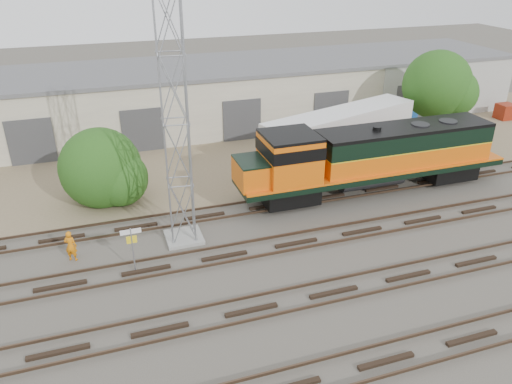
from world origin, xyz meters
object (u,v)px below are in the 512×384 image
object	(u,v)px
semi_trailer	(343,130)
locomotive	(369,157)
signal_tower	(176,126)
worker	(71,246)

from	to	relation	value
semi_trailer	locomotive	bearing A→B (deg)	-116.66
signal_tower	semi_trailer	bearing A→B (deg)	28.43
semi_trailer	signal_tower	bearing A→B (deg)	-169.44
signal_tower	semi_trailer	size ratio (longest dim) A/B	1.02
signal_tower	locomotive	bearing A→B (deg)	9.28
signal_tower	worker	xyz separation A→B (m)	(-5.79, -0.24, -5.63)
worker	semi_trailer	world-z (taller)	semi_trailer
locomotive	worker	world-z (taller)	locomotive
semi_trailer	worker	bearing A→B (deg)	-176.62
worker	locomotive	bearing A→B (deg)	-151.16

